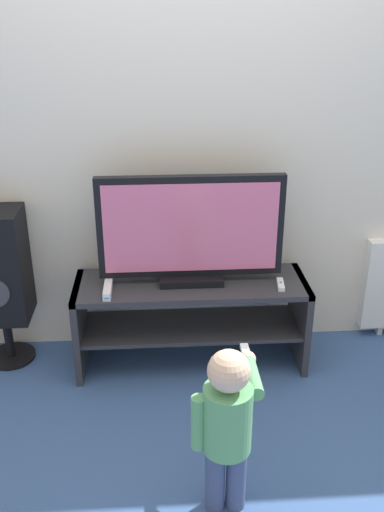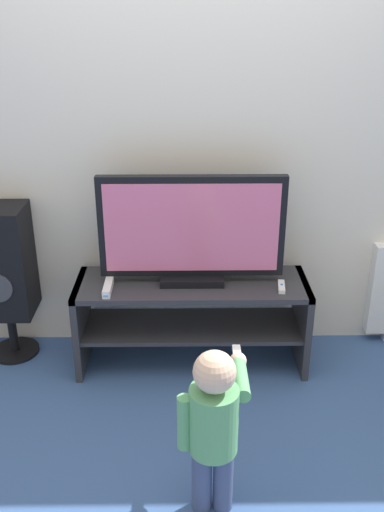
% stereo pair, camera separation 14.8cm
% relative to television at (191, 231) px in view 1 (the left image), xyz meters
% --- Properties ---
extents(ground_plane, '(16.00, 16.00, 0.00)m').
position_rel_television_xyz_m(ground_plane, '(0.00, -0.23, -0.80)').
color(ground_plane, '#38568C').
extents(wall_back, '(10.00, 0.06, 2.60)m').
position_rel_television_xyz_m(wall_back, '(0.00, 0.27, 0.50)').
color(wall_back, silver).
rests_on(wall_back, ground_plane).
extents(tv_stand, '(1.27, 0.42, 0.51)m').
position_rel_television_xyz_m(tv_stand, '(0.00, -0.02, -0.46)').
color(tv_stand, '#2D2D33').
rests_on(tv_stand, ground_plane).
extents(television, '(0.98, 0.20, 0.59)m').
position_rel_television_xyz_m(television, '(0.00, 0.00, 0.00)').
color(television, black).
rests_on(television, tv_stand).
extents(game_console, '(0.04, 0.19, 0.04)m').
position_rel_television_xyz_m(game_console, '(-0.44, -0.12, -0.27)').
color(game_console, white).
rests_on(game_console, tv_stand).
extents(remote_primary, '(0.05, 0.13, 0.03)m').
position_rel_television_xyz_m(remote_primary, '(0.48, -0.10, -0.28)').
color(remote_primary, white).
rests_on(remote_primary, tv_stand).
extents(child, '(0.29, 0.44, 0.75)m').
position_rel_television_xyz_m(child, '(0.07, -1.06, -0.36)').
color(child, '#3F4C72').
rests_on(child, ground_plane).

